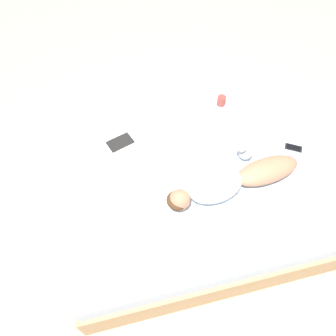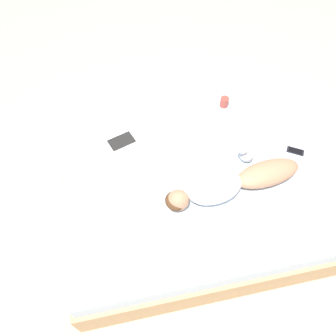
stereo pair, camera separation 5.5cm
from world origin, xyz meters
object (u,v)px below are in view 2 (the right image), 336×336
object	(u,v)px
cell_phone	(295,151)
open_magazine	(127,149)
person	(229,184)
coffee_mug	(224,102)

from	to	relation	value
cell_phone	open_magazine	bearing A→B (deg)	109.58
person	cell_phone	distance (m)	0.78
person	open_magazine	xyz separation A→B (m)	(0.60, 0.76, -0.10)
cell_phone	person	bearing A→B (deg)	142.44
open_magazine	person	bearing A→B (deg)	-147.79
person	cell_phone	bearing A→B (deg)	-77.12
open_magazine	coffee_mug	world-z (taller)	coffee_mug
cell_phone	coffee_mug	bearing A→B (deg)	65.26
open_magazine	cell_phone	size ratio (longest dim) A/B	3.33
person	open_magazine	size ratio (longest dim) A/B	2.17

